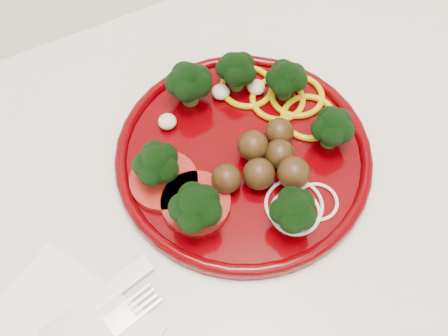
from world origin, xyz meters
name	(u,v)px	position (x,y,z in m)	size (l,w,h in m)	color
plate	(245,147)	(0.22, 1.73, 0.92)	(0.29, 0.29, 0.07)	#470003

